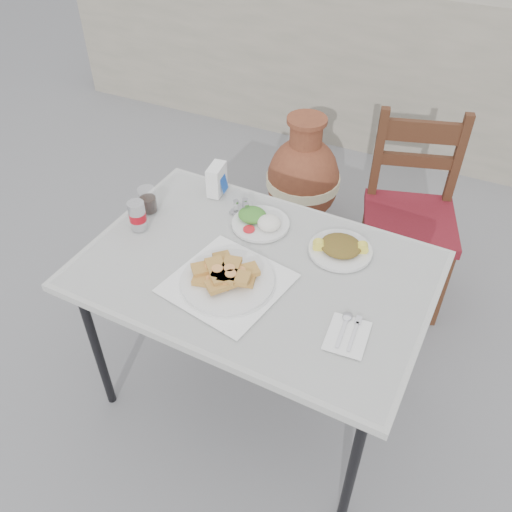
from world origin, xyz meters
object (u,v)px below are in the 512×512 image
at_px(terracotta_urn, 303,181).
at_px(pide_plate, 227,276).
at_px(soda_can, 137,215).
at_px(napkin_holder, 217,179).
at_px(salad_rice_plate, 260,221).
at_px(cafe_table, 256,277).
at_px(salad_chopped_plate, 341,248).
at_px(cola_glass, 148,201).
at_px(condiment_caddy, 243,209).
at_px(chair, 410,214).

bearing_deg(terracotta_urn, pide_plate, -81.03).
xyz_separation_m(soda_can, napkin_holder, (0.18, 0.37, 0.00)).
bearing_deg(salad_rice_plate, terracotta_urn, 100.04).
distance_m(cafe_table, soda_can, 0.56).
bearing_deg(napkin_holder, salad_chopped_plate, -19.89).
relative_size(cafe_table, soda_can, 10.75).
relative_size(soda_can, cola_glass, 1.15).
distance_m(salad_chopped_plate, soda_can, 0.85).
xyz_separation_m(cafe_table, condiment_caddy, (-0.20, 0.29, 0.08)).
xyz_separation_m(salad_rice_plate, chair, (0.52, 0.74, -0.30)).
bearing_deg(salad_chopped_plate, terracotta_urn, 117.55).
xyz_separation_m(cafe_table, salad_rice_plate, (-0.10, 0.25, 0.08)).
bearing_deg(cafe_table, cola_glass, 167.23).
relative_size(napkin_holder, terracotta_urn, 0.17).
bearing_deg(pide_plate, salad_chopped_plate, 47.44).
xyz_separation_m(cola_glass, condiment_caddy, (0.38, 0.16, -0.03)).
relative_size(salad_rice_plate, soda_can, 1.92).
bearing_deg(pide_plate, cafe_table, 66.35).
xyz_separation_m(chair, terracotta_urn, (-0.71, 0.29, -0.17)).
bearing_deg(salad_rice_plate, soda_can, -152.59).
relative_size(salad_rice_plate, chair, 0.24).
height_order(salad_chopped_plate, condiment_caddy, condiment_caddy).
bearing_deg(napkin_holder, condiment_caddy, -33.91).
bearing_deg(terracotta_urn, salad_rice_plate, -79.96).
height_order(pide_plate, salad_rice_plate, pide_plate).
xyz_separation_m(salad_rice_plate, condiment_caddy, (-0.10, 0.04, 0.00)).
bearing_deg(terracotta_urn, soda_can, -102.14).
bearing_deg(napkin_holder, cafe_table, -51.97).
relative_size(pide_plate, soda_can, 3.66).
relative_size(salad_chopped_plate, chair, 0.25).
bearing_deg(condiment_caddy, salad_rice_plate, -22.74).
distance_m(condiment_caddy, chair, 0.99).
bearing_deg(condiment_caddy, soda_can, -141.57).
xyz_separation_m(salad_chopped_plate, soda_can, (-0.82, -0.22, 0.04)).
relative_size(condiment_caddy, chair, 0.10).
distance_m(napkin_holder, chair, 1.07).
height_order(pide_plate, terracotta_urn, pide_plate).
xyz_separation_m(pide_plate, condiment_caddy, (-0.14, 0.42, -0.01)).
distance_m(pide_plate, soda_can, 0.52).
height_order(pide_plate, chair, chair).
relative_size(pide_plate, cola_glass, 4.22).
relative_size(soda_can, chair, 0.12).
xyz_separation_m(salad_chopped_plate, terracotta_urn, (-0.55, 1.05, -0.48)).
xyz_separation_m(cola_glass, chair, (1.01, 0.86, -0.33)).
distance_m(cafe_table, cola_glass, 0.61).
distance_m(salad_rice_plate, condiment_caddy, 0.11).
distance_m(pide_plate, condiment_caddy, 0.44).
relative_size(cafe_table, salad_chopped_plate, 5.39).
height_order(pide_plate, condiment_caddy, pide_plate).
bearing_deg(cafe_table, napkin_holder, 134.45).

